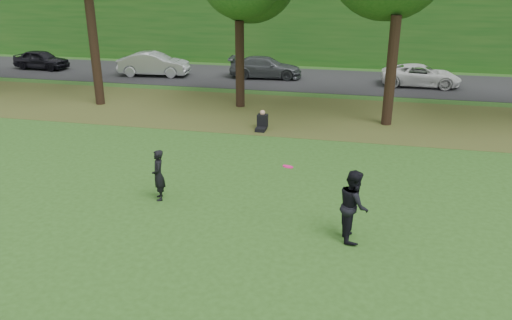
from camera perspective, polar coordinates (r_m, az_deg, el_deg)
The scene contains 9 objects.
ground at distance 11.74m, azimuth -4.35°, elevation -11.84°, with size 120.00×120.00×0.00m, color #254816.
leaf_litter at distance 23.49m, azimuth 4.79°, elevation 5.20°, with size 60.00×7.00×0.01m, color #4E3C1C.
street at distance 31.21m, azimuth 6.88°, elevation 9.08°, with size 70.00×7.00×0.02m, color black.
far_hedge at distance 36.74m, azimuth 8.09°, elevation 14.73°, with size 70.00×3.00×5.00m, color #184F16.
player_left at distance 14.76m, azimuth -11.09°, elevation -1.71°, with size 0.56×0.36×1.52m, color black.
player_right at distance 12.55m, azimuth 11.08°, elevation -5.11°, with size 0.89×0.70×1.84m, color black.
parked_cars at distance 30.72m, azimuth 2.87°, elevation 10.27°, with size 38.36×3.60×1.47m.
frisbee at distance 12.59m, azimuth 3.67°, elevation -0.75°, with size 0.35×0.35×0.10m.
seated_person at distance 21.09m, azimuth 0.70°, elevation 4.31°, with size 0.43×0.74×0.83m.
Camera 1 is at (2.99, -9.42, 6.34)m, focal length 35.00 mm.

